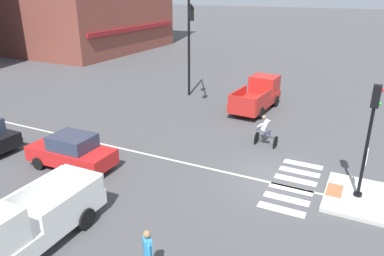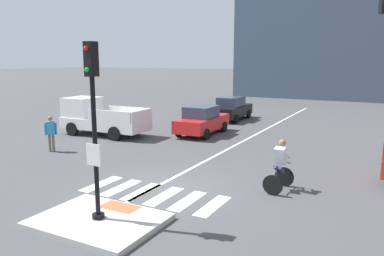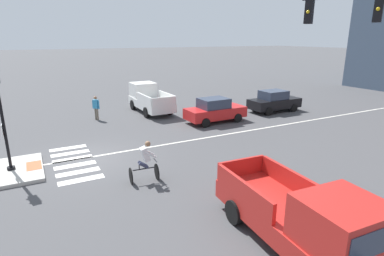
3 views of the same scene
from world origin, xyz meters
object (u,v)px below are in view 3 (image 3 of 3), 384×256
car_red_westbound_far (215,110)px  pedestrian_at_curb_left (96,106)px  signal_pole (0,107)px  cyclist (145,161)px  pickup_truck_white_cross_left (148,99)px  pickup_truck_red_cross_right (303,219)px  car_black_westbound_distant (274,101)px

car_red_westbound_far → pedestrian_at_curb_left: size_ratio=2.48×
signal_pole → cyclist: bearing=54.3°
pickup_truck_white_cross_left → pedestrian_at_curb_left: (0.86, -4.15, 0.00)m
pickup_truck_red_cross_right → pedestrian_at_curb_left: 16.89m
car_black_westbound_distant → signal_pole: bearing=-78.6°
car_black_westbound_distant → pedestrian_at_curb_left: bearing=-106.6°
car_red_westbound_far → pickup_truck_white_cross_left: bearing=-151.3°
car_black_westbound_distant → car_red_westbound_far: 5.72m
car_red_westbound_far → pedestrian_at_curb_left: bearing=-121.7°
pickup_truck_red_cross_right → cyclist: pickup_truck_red_cross_right is taller
car_red_westbound_far → pickup_truck_white_cross_left: (-5.17, -2.84, 0.17)m
signal_pole → car_black_westbound_distant: size_ratio=1.10×
cyclist → car_red_westbound_far: bearing=131.8°
cyclist → pedestrian_at_curb_left: (-10.79, 0.26, 0.11)m
cyclist → pedestrian_at_curb_left: cyclist is taller
signal_pole → pickup_truck_red_cross_right: bearing=36.7°
signal_pole → car_black_westbound_distant: signal_pole is taller
car_black_westbound_distant → cyclist: bearing=-61.5°
pedestrian_at_curb_left → signal_pole: bearing=-34.6°
car_black_westbound_distant → cyclist: size_ratio=2.45×
pickup_truck_red_cross_right → car_red_westbound_far: bearing=158.1°
car_red_westbound_far → pedestrian_at_curb_left: pedestrian_at_curb_left is taller
pickup_truck_red_cross_right → signal_pole: bearing=-143.3°
car_red_westbound_far → cyclist: (6.48, -7.24, 0.06)m
pickup_truck_white_cross_left → cyclist: size_ratio=3.06×
pickup_truck_white_cross_left → signal_pole: bearing=-48.3°
car_red_westbound_far → pickup_truck_red_cross_right: pickup_truck_red_cross_right is taller
car_red_westbound_far → pickup_truck_red_cross_right: 13.43m
signal_pole → pickup_truck_red_cross_right: signal_pole is taller
pickup_truck_white_cross_left → car_black_westbound_distant: bearing=61.5°
signal_pole → pickup_truck_white_cross_left: (-8.20, 9.20, -1.89)m
car_red_westbound_far → pedestrian_at_curb_left: (-4.31, -6.98, 0.17)m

